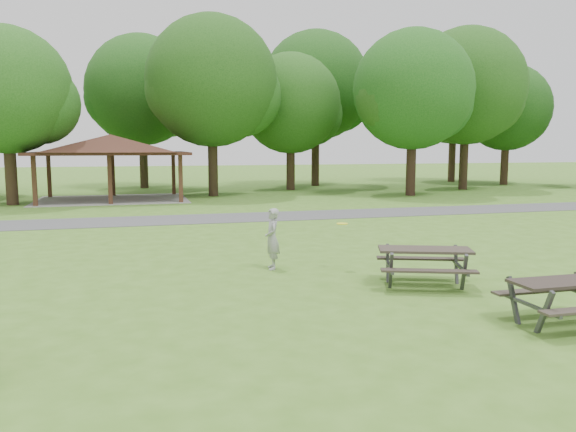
{
  "coord_description": "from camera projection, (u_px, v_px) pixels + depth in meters",
  "views": [
    {
      "loc": [
        -2.85,
        -9.87,
        3.1
      ],
      "look_at": [
        1.0,
        4.0,
        1.3
      ],
      "focal_mm": 35.0,
      "sensor_mm": 36.0,
      "label": 1
    }
  ],
  "objects": [
    {
      "name": "ground",
      "position": [
        294.0,
        311.0,
        10.58
      ],
      "size": [
        160.0,
        160.0,
        0.0
      ],
      "primitive_type": "plane",
      "color": "#437320",
      "rests_on": "ground"
    },
    {
      "name": "asphalt_path",
      "position": [
        203.0,
        219.0,
        23.96
      ],
      "size": [
        120.0,
        3.2,
        0.02
      ],
      "primitive_type": "cube",
      "color": "#48494B",
      "rests_on": "ground"
    },
    {
      "name": "pavilion",
      "position": [
        110.0,
        147.0,
        32.08
      ],
      "size": [
        8.6,
        7.01,
        3.76
      ],
      "color": "#361F13",
      "rests_on": "ground"
    },
    {
      "name": "tree_row_d",
      "position": [
        8.0,
        94.0,
        29.03
      ],
      "size": [
        6.93,
        6.6,
        9.27
      ],
      "color": "black",
      "rests_on": "ground"
    },
    {
      "name": "tree_row_e",
      "position": [
        213.0,
        85.0,
        34.22
      ],
      "size": [
        8.4,
        8.0,
        11.02
      ],
      "color": "black",
      "rests_on": "ground"
    },
    {
      "name": "tree_row_f",
      "position": [
        292.0,
        107.0,
        39.27
      ],
      "size": [
        7.35,
        7.0,
        9.55
      ],
      "color": "#2F1E15",
      "rests_on": "ground"
    },
    {
      "name": "tree_row_g",
      "position": [
        414.0,
        93.0,
        34.59
      ],
      "size": [
        7.77,
        7.4,
        10.25
      ],
      "color": "black",
      "rests_on": "ground"
    },
    {
      "name": "tree_row_h",
      "position": [
        467.0,
        90.0,
        39.45
      ],
      "size": [
        8.61,
        8.2,
        11.37
      ],
      "color": "black",
      "rests_on": "ground"
    },
    {
      "name": "tree_row_i",
      "position": [
        508.0,
        110.0,
        44.52
      ],
      "size": [
        7.14,
        6.8,
        9.52
      ],
      "color": "#301E15",
      "rests_on": "ground"
    },
    {
      "name": "tree_deep_b",
      "position": [
        143.0,
        94.0,
        40.79
      ],
      "size": [
        8.4,
        8.0,
        11.13
      ],
      "color": "black",
      "rests_on": "ground"
    },
    {
      "name": "tree_deep_c",
      "position": [
        317.0,
        89.0,
        43.22
      ],
      "size": [
        8.82,
        8.4,
        11.9
      ],
      "color": "#2F1E15",
      "rests_on": "ground"
    },
    {
      "name": "tree_deep_d",
      "position": [
        455.0,
        100.0,
        48.16
      ],
      "size": [
        8.4,
        8.0,
        11.27
      ],
      "color": "#321F16",
      "rests_on": "ground"
    },
    {
      "name": "picnic_table_middle",
      "position": [
        425.0,
        257.0,
        12.44
      ],
      "size": [
        2.46,
        2.23,
        0.87
      ],
      "color": "#302922",
      "rests_on": "ground"
    },
    {
      "name": "picnic_table_far",
      "position": [
        565.0,
        291.0,
        9.72
      ],
      "size": [
        1.91,
        1.56,
        0.82
      ],
      "color": "black",
      "rests_on": "ground"
    },
    {
      "name": "frisbee_in_flight",
      "position": [
        342.0,
        224.0,
        13.99
      ],
      "size": [
        0.32,
        0.32,
        0.02
      ],
      "color": "#FFF728",
      "rests_on": "ground"
    },
    {
      "name": "frisbee_thrower",
      "position": [
        272.0,
        239.0,
        14.13
      ],
      "size": [
        0.42,
        0.59,
        1.55
      ],
      "primitive_type": "imported",
      "rotation": [
        0.0,
        0.0,
        -1.66
      ],
      "color": "#959597",
      "rests_on": "ground"
    }
  ]
}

